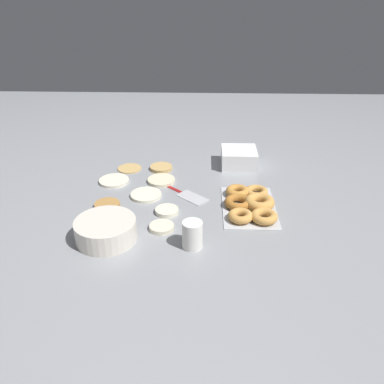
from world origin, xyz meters
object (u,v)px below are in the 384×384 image
pancake_6 (162,227)px  batter_bowl (106,230)px  donut_tray (250,204)px  pancake_7 (161,180)px  container_stack (239,158)px  pancake_3 (107,205)px  paper_cup (192,235)px  pancake_4 (161,168)px  pancake_2 (146,195)px  pancake_0 (130,168)px  pancake_1 (167,211)px  pancake_5 (114,181)px  spatula (187,195)px

pancake_6 → batter_bowl: batter_bowl is taller
donut_tray → pancake_7: bearing=59.7°
container_stack → pancake_7: bearing=117.4°
pancake_3 → pancake_7: (0.21, -0.17, -0.00)m
pancake_6 → paper_cup: size_ratio=0.93×
pancake_4 → pancake_7: 0.12m
pancake_2 → pancake_6: (-0.21, -0.08, 0.00)m
container_stack → donut_tray: bearing=-177.6°
pancake_2 → pancake_6: size_ratio=1.43×
donut_tray → pancake_6: bearing=115.7°
pancake_2 → donut_tray: 0.39m
batter_bowl → pancake_7: bearing=-18.1°
pancake_0 → pancake_6: (-0.46, -0.18, 0.00)m
pancake_7 → paper_cup: (-0.44, -0.14, 0.04)m
pancake_2 → pancake_6: 0.23m
pancake_1 → container_stack: container_stack is taller
pancake_5 → pancake_1: bearing=-134.6°
donut_tray → pancake_0: bearing=57.2°
pancake_6 → pancake_7: bearing=5.9°
paper_cup → spatula: paper_cup is taller
pancake_1 → batter_bowl: size_ratio=0.43×
batter_bowl → container_stack: container_stack is taller
pancake_0 → pancake_4: pancake_4 is taller
spatula → pancake_1: bearing=-75.1°
pancake_2 → container_stack: container_stack is taller
pancake_3 → pancake_4: same height
pancake_1 → pancake_4: (0.36, 0.06, -0.00)m
donut_tray → container_stack: bearing=2.4°
batter_bowl → pancake_0: bearing=1.7°
pancake_0 → pancake_2: (-0.24, -0.10, 0.00)m
pancake_4 → spatula: (-0.23, -0.12, -0.00)m
pancake_2 → donut_tray: donut_tray is taller
pancake_5 → batter_bowl: bearing=-171.8°
donut_tray → pancake_3: bearing=91.1°
pancake_3 → donut_tray: (0.01, -0.51, 0.01)m
pancake_3 → batter_bowl: bearing=-168.3°
pancake_6 → paper_cup: paper_cup is taller
pancake_2 → pancake_5: same height
pancake_2 → donut_tray: size_ratio=0.39×
pancake_2 → spatula: size_ratio=0.53×
container_stack → paper_cup: (-0.60, 0.18, 0.01)m
pancake_0 → pancake_7: size_ratio=0.91×
pancake_0 → container_stack: container_stack is taller
pancake_1 → pancake_3: bearing=81.5°
batter_bowl → paper_cup: 0.27m
pancake_1 → pancake_2: size_ratio=0.71×
pancake_4 → batter_bowl: 0.54m
donut_tray → spatula: (0.09, 0.23, -0.01)m
pancake_0 → pancake_4: bearing=-89.5°
pancake_4 → pancake_3: bearing=153.4°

